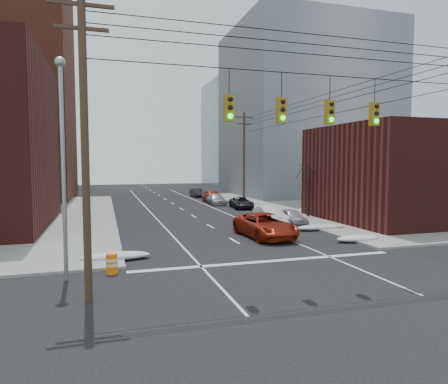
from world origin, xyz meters
TOP-DOWN VIEW (x-y plane):
  - ground at (0.00, 0.00)m, footprint 160.00×160.00m
  - sidewalk_ne at (27.00, 27.00)m, footprint 40.00×40.00m
  - building_brick_far at (-26.00, 74.00)m, footprint 22.00×18.00m
  - building_office at (22.00, 44.00)m, footprint 22.00×20.00m
  - building_glass at (24.00, 70.00)m, footprint 20.00×18.00m
  - building_storefront at (18.00, 16.00)m, footprint 16.00×12.00m
  - utility_pole_left at (-8.50, 3.00)m, footprint 2.20×0.28m
  - utility_pole_far at (8.50, 34.00)m, footprint 2.20×0.28m
  - traffic_signals at (0.10, 2.97)m, footprint 17.00×0.42m
  - street_light at (-9.50, 6.00)m, footprint 0.44×0.44m
  - bare_tree at (9.59, 20.00)m, footprint 2.09×2.20m
  - snow_nw at (-7.40, 9.00)m, footprint 3.50×1.08m
  - snow_ne at (7.40, 9.50)m, footprint 3.00×1.08m
  - snow_east_far at (7.40, 14.00)m, footprint 4.00×1.08m
  - red_pickup at (2.32, 12.55)m, footprint 2.99×5.92m
  - parked_car_a at (6.40, 16.89)m, footprint 1.59×3.79m
  - parked_car_b at (4.80, 17.36)m, footprint 1.71×4.46m
  - parked_car_c at (6.35, 28.78)m, footprint 2.53×4.63m
  - parked_car_d at (4.80, 33.34)m, footprint 1.83×4.26m
  - parked_car_e at (4.99, 35.83)m, footprint 1.99×4.61m
  - parked_car_f at (4.80, 43.71)m, footprint 1.44×3.82m
  - lot_car_a at (-14.73, 20.35)m, footprint 4.83×2.91m
  - lot_car_b at (-15.52, 27.24)m, footprint 5.00×3.14m
  - construction_barrel at (-7.63, 6.50)m, footprint 0.52×0.52m

SIDE VIEW (x-z plane):
  - ground at x=0.00m, z-range 0.00..0.00m
  - sidewalk_ne at x=27.00m, z-range 0.00..0.15m
  - snow_nw at x=-7.40m, z-range 0.00..0.42m
  - snow_ne at x=7.40m, z-range 0.00..0.42m
  - snow_east_far at x=7.40m, z-range 0.00..0.42m
  - construction_barrel at x=-7.63m, z-range 0.01..0.93m
  - parked_car_d at x=4.80m, z-range 0.00..1.22m
  - parked_car_c at x=6.35m, z-range 0.00..1.23m
  - parked_car_f at x=4.80m, z-range 0.00..1.25m
  - parked_car_a at x=6.40m, z-range 0.00..1.28m
  - parked_car_b at x=4.80m, z-range 0.00..1.45m
  - parked_car_e at x=4.99m, z-range 0.00..1.55m
  - lot_car_b at x=-15.52m, z-range 0.15..1.44m
  - red_pickup at x=2.32m, z-range 0.00..1.61m
  - lot_car_a at x=-14.73m, z-range 0.15..1.65m
  - bare_tree at x=9.59m, z-range -0.15..4.79m
  - building_storefront at x=18.00m, z-range 0.00..8.00m
  - street_light at x=-9.50m, z-range 0.88..10.20m
  - utility_pole_left at x=-8.50m, z-range 0.28..11.28m
  - utility_pole_far at x=8.50m, z-range 0.28..11.28m
  - building_brick_far at x=-26.00m, z-range 0.00..12.00m
  - traffic_signals at x=0.10m, z-range 6.16..8.18m
  - building_glass at x=24.00m, z-range 0.00..22.00m
  - building_office at x=22.00m, z-range 0.00..25.00m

